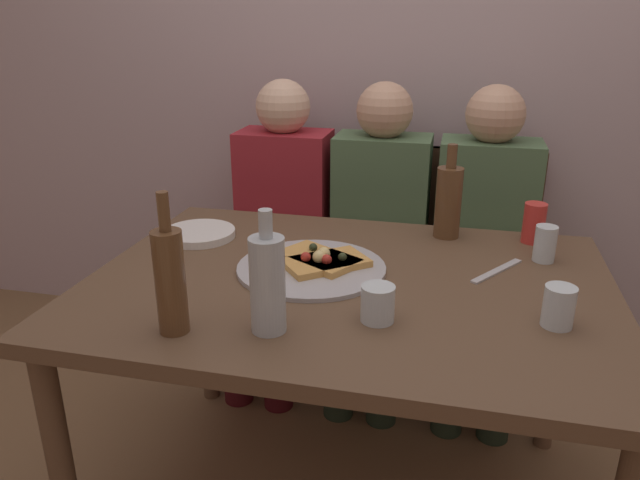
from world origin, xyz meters
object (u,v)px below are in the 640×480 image
pizza_slice_last (325,262)px  beer_bottle (268,283)px  tumbler_near (545,244)px  dining_table (348,307)px  guest_in_sweater (279,219)px  plate_stack (199,234)px  guest_by_wall (484,235)px  tumbler_far (559,307)px  guest_in_beanie (377,227)px  table_knife (497,271)px  chair_middle (382,244)px  chair_left (290,236)px  wine_glass (378,303)px  chair_right (481,252)px  pizza_slice_extra (319,258)px  pizza_tray (311,268)px  wine_bottle (448,201)px  soda_can (534,223)px  water_bottle (170,279)px

pizza_slice_last → beer_bottle: beer_bottle is taller
beer_bottle → tumbler_near: 0.84m
dining_table → guest_in_sweater: bearing=119.8°
plate_stack → guest_by_wall: (0.88, 0.53, -0.12)m
tumbler_far → guest_in_beanie: bearing=121.1°
dining_table → beer_bottle: beer_bottle is taller
table_knife → guest_in_sweater: guest_in_sweater is taller
chair_middle → guest_in_sweater: 0.44m
chair_left → guest_in_sweater: bearing=90.0°
dining_table → wine_glass: (0.10, -0.20, 0.12)m
table_knife → chair_right: (-0.01, 0.74, -0.24)m
pizza_slice_extra → beer_bottle: (-0.02, -0.37, 0.09)m
wine_glass → plate_stack: wine_glass is taller
pizza_slice_last → pizza_slice_extra: size_ratio=0.99×
table_knife → beer_bottle: bearing=165.6°
pizza_tray → tumbler_near: (0.62, 0.21, 0.05)m
wine_bottle → chair_middle: (-0.26, 0.49, -0.35)m
pizza_slice_extra → tumbler_far: tumbler_far is taller
dining_table → guest_in_sweater: 0.85m
tumbler_far → chair_left: (-0.92, 1.02, -0.28)m
chair_left → tumbler_near: bearing=145.7°
dining_table → tumbler_far: size_ratio=14.29×
dining_table → wine_bottle: bearing=59.3°
beer_bottle → chair_middle: 1.24m
pizza_slice_last → wine_glass: size_ratio=2.98×
pizza_slice_last → guest_in_sweater: 0.78m
tumbler_near → wine_glass: tumbler_near is taller
soda_can → guest_in_sweater: bearing=159.8°
beer_bottle → water_bottle: 0.21m
dining_table → tumbler_near: bearing=26.6°
pizza_slice_extra → tumbler_near: bearing=16.9°
pizza_slice_extra → chair_middle: chair_middle is taller
pizza_slice_last → water_bottle: size_ratio=0.80×
tumbler_far → guest_by_wall: (-0.13, 0.87, -0.15)m
beer_bottle → table_knife: beer_bottle is taller
tumbler_near → plate_stack: bearing=-177.3°
chair_left → guest_in_sweater: 0.20m
tumbler_near → wine_glass: (-0.40, -0.46, -0.01)m
table_knife → guest_by_wall: size_ratio=0.19×
tumbler_near → chair_left: bearing=145.7°
tumbler_far → plate_stack: tumbler_far is taller
tumbler_far → guest_in_sweater: guest_in_sweater is taller
tumbler_far → table_knife: bearing=112.9°
water_bottle → table_knife: water_bottle is taller
guest_in_sweater → chair_right: bearing=-169.1°
pizza_slice_extra → wine_bottle: bearing=44.3°
pizza_slice_extra → guest_in_sweater: bearing=116.0°
pizza_tray → water_bottle: (-0.21, -0.39, 0.12)m
pizza_slice_last → guest_in_beanie: bearing=86.2°
pizza_slice_extra → chair_right: chair_right is taller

